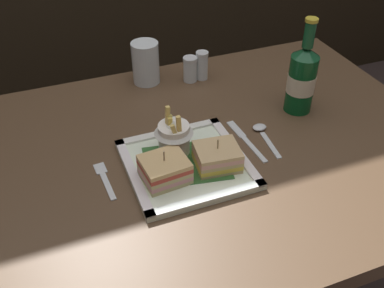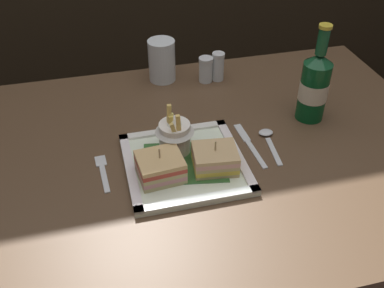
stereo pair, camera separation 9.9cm
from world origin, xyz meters
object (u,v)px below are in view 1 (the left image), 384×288
object	(u,v)px
sandwich_half_left	(165,169)
spoon	(262,132)
water_glass	(146,66)
fork	(104,178)
dining_table	(197,181)
pepper_shaker	(202,67)
beer_bottle	(302,78)
fries_cup	(174,134)
sandwich_half_right	(217,157)
knife	(245,139)
square_plate	(186,164)
salt_shaker	(190,71)

from	to	relation	value
sandwich_half_left	spoon	world-z (taller)	sandwich_half_left
water_glass	fork	bearing A→B (deg)	-119.15
dining_table	pepper_shaker	size ratio (longest dim) A/B	14.61
dining_table	pepper_shaker	world-z (taller)	pepper_shaker
beer_bottle	fork	world-z (taller)	beer_bottle
fork	pepper_shaker	world-z (taller)	pepper_shaker
spoon	pepper_shaker	xyz separation A→B (m)	(-0.03, 0.31, 0.03)
dining_table	water_glass	xyz separation A→B (m)	(-0.02, 0.35, 0.15)
fries_cup	beer_bottle	xyz separation A→B (m)	(0.37, 0.07, 0.03)
sandwich_half_right	fork	world-z (taller)	sandwich_half_right
spoon	pepper_shaker	size ratio (longest dim) A/B	1.61
fork	knife	bearing A→B (deg)	2.71
fork	pepper_shaker	size ratio (longest dim) A/B	1.50
fries_cup	water_glass	world-z (taller)	fries_cup
sandwich_half_left	sandwich_half_right	size ratio (longest dim) A/B	0.98
fries_cup	spoon	world-z (taller)	fries_cup
square_plate	fries_cup	xyz separation A→B (m)	(-0.01, 0.05, 0.06)
sandwich_half_right	knife	world-z (taller)	sandwich_half_right
square_plate	fork	bearing A→B (deg)	171.79
square_plate	water_glass	xyz separation A→B (m)	(0.03, 0.40, 0.04)
salt_shaker	pepper_shaker	world-z (taller)	pepper_shaker
sandwich_half_right	water_glass	world-z (taller)	water_glass
dining_table	square_plate	world-z (taller)	square_plate
knife	pepper_shaker	xyz separation A→B (m)	(0.02, 0.31, 0.04)
fries_cup	salt_shaker	xyz separation A→B (m)	(0.16, 0.31, -0.03)
sandwich_half_left	salt_shaker	world-z (taller)	sandwich_half_left
sandwich_half_left	fries_cup	bearing A→B (deg)	58.07
square_plate	dining_table	bearing A→B (deg)	46.40
square_plate	pepper_shaker	size ratio (longest dim) A/B	3.14
fork	salt_shaker	distance (m)	0.46
sandwich_half_left	knife	distance (m)	0.24
fries_cup	pepper_shaker	xyz separation A→B (m)	(0.19, 0.31, -0.02)
sandwich_half_left	water_glass	size ratio (longest dim) A/B	0.84
dining_table	pepper_shaker	xyz separation A→B (m)	(0.14, 0.31, 0.14)
spoon	pepper_shaker	world-z (taller)	pepper_shaker
fries_cup	knife	world-z (taller)	fries_cup
square_plate	sandwich_half_left	xyz separation A→B (m)	(-0.06, -0.03, 0.03)
sandwich_half_right	water_glass	xyz separation A→B (m)	(-0.03, 0.43, 0.02)
beer_bottle	pepper_shaker	size ratio (longest dim) A/B	2.99
water_glass	pepper_shaker	world-z (taller)	water_glass
knife	beer_bottle	bearing A→B (deg)	20.40
square_plate	beer_bottle	distance (m)	0.38
dining_table	fork	distance (m)	0.25
square_plate	sandwich_half_right	world-z (taller)	sandwich_half_right
knife	pepper_shaker	distance (m)	0.32
knife	salt_shaker	size ratio (longest dim) A/B	2.38
water_glass	spoon	distance (m)	0.40
sandwich_half_left	spoon	distance (m)	0.29
spoon	square_plate	bearing A→B (deg)	-167.44
dining_table	fries_cup	bearing A→B (deg)	-179.05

